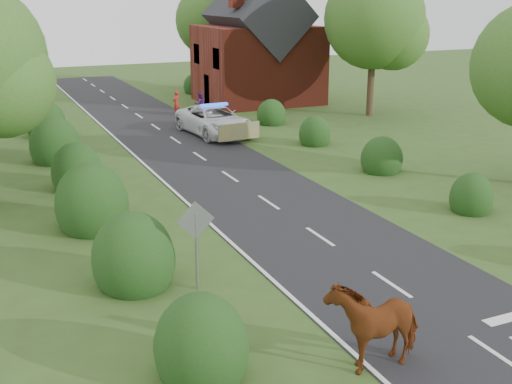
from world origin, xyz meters
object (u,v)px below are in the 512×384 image
police_van (214,121)px  pedestrian_purple (200,104)px  road_sign (196,232)px  pedestrian_red (176,103)px  cow (373,327)px

police_van → pedestrian_purple: bearing=73.1°
road_sign → pedestrian_red: size_ratio=1.55×
road_sign → pedestrian_purple: road_sign is taller
road_sign → pedestrian_red: 26.23m
road_sign → cow: road_sign is taller
cow → police_van: 24.03m
police_van → cow: bearing=-107.6°
pedestrian_purple → cow: bearing=77.8°
police_van → pedestrian_red: 6.67m
cow → police_van: (5.16, 23.46, 0.00)m
pedestrian_red → pedestrian_purple: size_ratio=1.04×
road_sign → pedestrian_purple: size_ratio=1.60×
pedestrian_purple → pedestrian_red: bearing=-29.0°
police_van → pedestrian_purple: (1.22, 5.90, -0.03)m
police_van → pedestrian_red: bearing=86.1°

